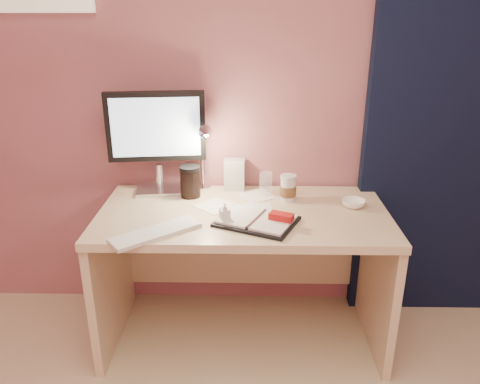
{
  "coord_description": "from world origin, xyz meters",
  "views": [
    {
      "loc": [
        0.02,
        -0.69,
        1.64
      ],
      "look_at": [
        -0.02,
        1.33,
        0.85
      ],
      "focal_mm": 35.0,
      "sensor_mm": 36.0,
      "label": 1
    }
  ],
  "objects_px": {
    "desk": "(243,246)",
    "dark_jar": "(190,183)",
    "monitor": "(156,133)",
    "coffee_cup": "(288,189)",
    "planner": "(259,220)",
    "lotion_bottle": "(225,213)",
    "bowl": "(353,203)",
    "keyboard": "(156,233)",
    "desk_lamp": "(195,151)",
    "clear_cup": "(266,184)",
    "product_box": "(234,174)"
  },
  "relations": [
    {
      "from": "lotion_bottle",
      "to": "monitor",
      "type": "bearing_deg",
      "value": 133.78
    },
    {
      "from": "dark_jar",
      "to": "clear_cup",
      "type": "bearing_deg",
      "value": 4.53
    },
    {
      "from": "desk_lamp",
      "to": "coffee_cup",
      "type": "bearing_deg",
      "value": -22.16
    },
    {
      "from": "keyboard",
      "to": "monitor",
      "type": "bearing_deg",
      "value": 58.9
    },
    {
      "from": "monitor",
      "to": "planner",
      "type": "relative_size",
      "value": 1.27
    },
    {
      "from": "monitor",
      "to": "keyboard",
      "type": "height_order",
      "value": "monitor"
    },
    {
      "from": "monitor",
      "to": "dark_jar",
      "type": "xyz_separation_m",
      "value": [
        0.17,
        -0.07,
        -0.25
      ]
    },
    {
      "from": "planner",
      "to": "lotion_bottle",
      "type": "bearing_deg",
      "value": -157.67
    },
    {
      "from": "desk_lamp",
      "to": "clear_cup",
      "type": "bearing_deg",
      "value": -12.43
    },
    {
      "from": "dark_jar",
      "to": "lotion_bottle",
      "type": "bearing_deg",
      "value": -58.33
    },
    {
      "from": "dark_jar",
      "to": "product_box",
      "type": "bearing_deg",
      "value": 27.31
    },
    {
      "from": "monitor",
      "to": "desk_lamp",
      "type": "distance_m",
      "value": 0.22
    },
    {
      "from": "desk",
      "to": "bowl",
      "type": "distance_m",
      "value": 0.6
    },
    {
      "from": "desk",
      "to": "product_box",
      "type": "height_order",
      "value": "product_box"
    },
    {
      "from": "coffee_cup",
      "to": "lotion_bottle",
      "type": "relative_size",
      "value": 1.42
    },
    {
      "from": "monitor",
      "to": "coffee_cup",
      "type": "distance_m",
      "value": 0.73
    },
    {
      "from": "desk_lamp",
      "to": "planner",
      "type": "bearing_deg",
      "value": -60.97
    },
    {
      "from": "desk",
      "to": "coffee_cup",
      "type": "distance_m",
      "value": 0.37
    },
    {
      "from": "planner",
      "to": "product_box",
      "type": "bearing_deg",
      "value": 130.25
    },
    {
      "from": "desk",
      "to": "product_box",
      "type": "xyz_separation_m",
      "value": [
        -0.05,
        0.23,
        0.31
      ]
    },
    {
      "from": "dark_jar",
      "to": "product_box",
      "type": "height_order",
      "value": "product_box"
    },
    {
      "from": "lotion_bottle",
      "to": "product_box",
      "type": "xyz_separation_m",
      "value": [
        0.03,
        0.43,
        0.03
      ]
    },
    {
      "from": "planner",
      "to": "coffee_cup",
      "type": "height_order",
      "value": "coffee_cup"
    },
    {
      "from": "product_box",
      "to": "lotion_bottle",
      "type": "bearing_deg",
      "value": -92.19
    },
    {
      "from": "desk_lamp",
      "to": "desk",
      "type": "bearing_deg",
      "value": -43.11
    },
    {
      "from": "monitor",
      "to": "desk_lamp",
      "type": "height_order",
      "value": "monitor"
    },
    {
      "from": "coffee_cup",
      "to": "monitor",
      "type": "bearing_deg",
      "value": 170.35
    },
    {
      "from": "desk",
      "to": "lotion_bottle",
      "type": "bearing_deg",
      "value": -112.94
    },
    {
      "from": "keyboard",
      "to": "coffee_cup",
      "type": "bearing_deg",
      "value": -5.67
    },
    {
      "from": "desk",
      "to": "dark_jar",
      "type": "bearing_deg",
      "value": 157.21
    },
    {
      "from": "bowl",
      "to": "lotion_bottle",
      "type": "bearing_deg",
      "value": -163.26
    },
    {
      "from": "coffee_cup",
      "to": "clear_cup",
      "type": "xyz_separation_m",
      "value": [
        -0.11,
        0.08,
        -0.0
      ]
    },
    {
      "from": "dark_jar",
      "to": "product_box",
      "type": "relative_size",
      "value": 0.91
    },
    {
      "from": "planner",
      "to": "clear_cup",
      "type": "bearing_deg",
      "value": 107.43
    },
    {
      "from": "monitor",
      "to": "coffee_cup",
      "type": "height_order",
      "value": "monitor"
    },
    {
      "from": "coffee_cup",
      "to": "bowl",
      "type": "height_order",
      "value": "coffee_cup"
    },
    {
      "from": "monitor",
      "to": "clear_cup",
      "type": "bearing_deg",
      "value": -10.56
    },
    {
      "from": "clear_cup",
      "to": "desk_lamp",
      "type": "relative_size",
      "value": 0.31
    },
    {
      "from": "clear_cup",
      "to": "monitor",
      "type": "bearing_deg",
      "value": 176.22
    },
    {
      "from": "keyboard",
      "to": "lotion_bottle",
      "type": "bearing_deg",
      "value": -15.24
    },
    {
      "from": "clear_cup",
      "to": "keyboard",
      "type": "bearing_deg",
      "value": -136.01
    },
    {
      "from": "lotion_bottle",
      "to": "dark_jar",
      "type": "distance_m",
      "value": 0.37
    },
    {
      "from": "desk",
      "to": "planner",
      "type": "distance_m",
      "value": 0.32
    },
    {
      "from": "keyboard",
      "to": "planner",
      "type": "relative_size",
      "value": 0.96
    },
    {
      "from": "desk",
      "to": "monitor",
      "type": "height_order",
      "value": "monitor"
    },
    {
      "from": "monitor",
      "to": "lotion_bottle",
      "type": "distance_m",
      "value": 0.6
    },
    {
      "from": "clear_cup",
      "to": "dark_jar",
      "type": "bearing_deg",
      "value": -175.47
    },
    {
      "from": "lotion_bottle",
      "to": "dark_jar",
      "type": "relative_size",
      "value": 0.65
    },
    {
      "from": "desk",
      "to": "planner",
      "type": "xyz_separation_m",
      "value": [
        0.07,
        -0.2,
        0.24
      ]
    },
    {
      "from": "lotion_bottle",
      "to": "coffee_cup",
      "type": "bearing_deg",
      "value": 41.0
    }
  ]
}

